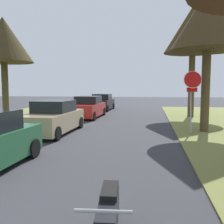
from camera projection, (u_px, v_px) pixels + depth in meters
The scene contains 8 objects.
stop_sign_far at pixel (192, 89), 11.56m from camera, with size 0.81×0.66×2.92m.
street_tree_right_mid_b at pixel (208, 21), 11.84m from camera, with size 3.54×3.54×6.84m.
street_tree_right_far at pixel (193, 30), 18.01m from camera, with size 4.13×4.13×8.04m.
street_tree_left_mid_b at pixel (3, 41), 14.59m from camera, with size 3.39×3.39×6.24m.
parked_sedan_tan at pixel (53, 118), 12.17m from camera, with size 2.00×4.43×1.57m.
parked_sedan_red at pixel (88, 108), 18.46m from camera, with size 2.00×4.43×1.57m.
parked_sedan_black at pixel (102, 103), 24.53m from camera, with size 2.00×4.43×1.57m.
parked_motorcycle at pixel (108, 221), 3.24m from camera, with size 0.60×2.05×0.97m.
Camera 1 is at (2.43, 1.35, 2.21)m, focal length 40.10 mm.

